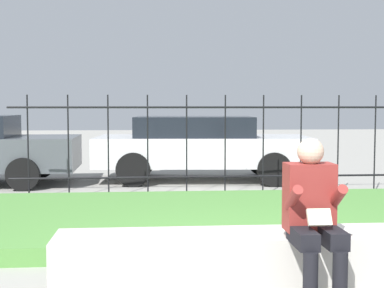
% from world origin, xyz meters
% --- Properties ---
extents(ground_plane, '(60.00, 60.00, 0.00)m').
position_xyz_m(ground_plane, '(0.00, 0.00, 0.00)').
color(ground_plane, '#9E9B93').
extents(stone_bench, '(2.90, 0.57, 0.46)m').
position_xyz_m(stone_bench, '(-0.27, 0.00, 0.21)').
color(stone_bench, beige).
rests_on(stone_bench, ground_plane).
extents(person_seated_reader, '(0.42, 0.73, 1.26)m').
position_xyz_m(person_seated_reader, '(0.33, -0.32, 0.69)').
color(person_seated_reader, black).
rests_on(person_seated_reader, ground_plane).
extents(grass_berm, '(8.43, 3.28, 0.18)m').
position_xyz_m(grass_berm, '(0.00, 2.34, 0.09)').
color(grass_berm, '#569342').
rests_on(grass_berm, ground_plane).
extents(iron_fence, '(6.43, 0.03, 1.70)m').
position_xyz_m(iron_fence, '(0.00, 4.46, 0.89)').
color(iron_fence, black).
rests_on(iron_fence, ground_plane).
extents(car_parked_center, '(4.41, 2.14, 1.31)m').
position_xyz_m(car_parked_center, '(0.10, 6.49, 0.71)').
color(car_parked_center, silver).
rests_on(car_parked_center, ground_plane).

